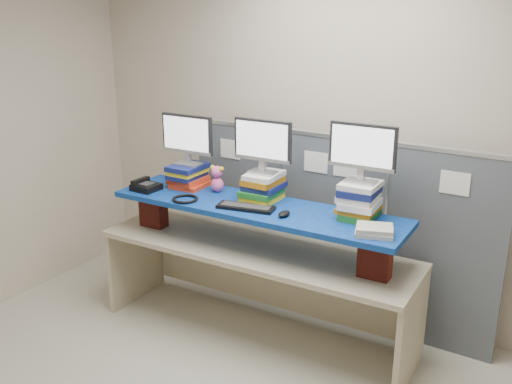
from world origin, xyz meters
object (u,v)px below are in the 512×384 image
Objects in this scene: desk at (256,265)px; blue_board at (256,208)px; monitor_left at (187,137)px; monitor_center at (263,143)px; monitor_right at (362,150)px; keyboard at (246,207)px; desk_phone at (145,186)px.

desk is 1.10× the size of blue_board.
desk is at bearing -9.75° from monitor_left.
monitor_right is (0.75, 0.03, 0.04)m from monitor_center.
keyboard is (-0.00, -0.23, -0.42)m from monitor_center.
desk_phone is at bearing -135.95° from monitor_left.
desk_phone is (-0.91, -0.27, -0.41)m from monitor_center.
monitor_left reaches higher than desk_phone.
keyboard is 0.91m from desk_phone.
desk is 5.38× the size of monitor_right.
desk is 5.66× the size of keyboard.
keyboard reaches higher than blue_board.
keyboard is at bearing -18.72° from monitor_left.
monitor_right is at bearing 0.00° from monitor_left.
desk is 0.46m from blue_board.
monitor_left is at bearing 46.13° from desk_phone.
monitor_right is at bearing 6.71° from keyboard.
monitor_center is 1.00× the size of monitor_right.
desk_phone is at bearing -172.63° from desk.
blue_board is 0.90m from monitor_right.
monitor_center reaches higher than keyboard.
monitor_right is (0.74, 0.14, 0.96)m from desk.
blue_board is 4.89× the size of monitor_left.
monitor_right is 0.92m from keyboard.
monitor_center is 0.76m from monitor_right.
blue_board reaches higher than desk.
blue_board is at bearing -9.75° from monitor_left.
monitor_right reaches higher than monitor_left.
desk is 12.50× the size of desk_phone.
keyboard is (-0.02, -0.11, 0.03)m from blue_board.
monitor_center reaches higher than monitor_left.
desk is 0.50m from keyboard.
monitor_left reaches higher than desk.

